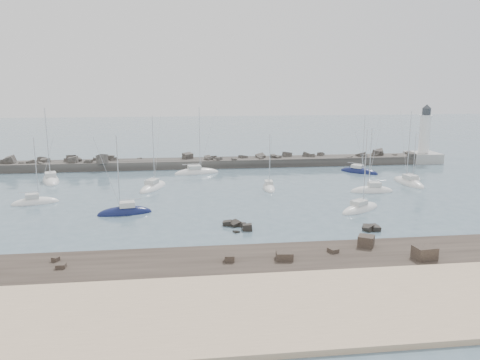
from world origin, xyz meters
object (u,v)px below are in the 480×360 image
at_px(sailboat_0, 35,203).
at_px(sailboat_1, 51,181).
at_px(sailboat_10, 411,181).
at_px(sailboat_3, 153,188).
at_px(sailboat_8, 372,191).
at_px(sailboat_7, 359,172).
at_px(sailboat_4, 197,173).
at_px(sailboat_9, 409,183).
at_px(sailboat_2, 125,213).
at_px(lighthouse, 423,149).
at_px(sailboat_6, 360,209).
at_px(sailboat_5, 269,188).

distance_m(sailboat_0, sailboat_1, 17.64).
bearing_deg(sailboat_10, sailboat_3, 179.78).
xyz_separation_m(sailboat_8, sailboat_10, (11.10, 7.43, -0.02)).
bearing_deg(sailboat_1, sailboat_7, 1.23).
distance_m(sailboat_4, sailboat_9, 42.78).
bearing_deg(sailboat_8, sailboat_2, -168.08).
bearing_deg(sailboat_9, sailboat_8, -149.65).
bearing_deg(sailboat_1, sailboat_0, -83.16).
height_order(sailboat_1, sailboat_9, sailboat_1).
distance_m(lighthouse, sailboat_6, 51.10).
xyz_separation_m(lighthouse, sailboat_6, (-31.45, -40.17, -2.95)).
distance_m(sailboat_0, sailboat_4, 34.51).
bearing_deg(sailboat_8, sailboat_6, -120.19).
bearing_deg(lighthouse, sailboat_7, -151.49).
bearing_deg(sailboat_1, sailboat_8, -15.62).
height_order(sailboat_2, sailboat_9, sailboat_9).
relative_size(sailboat_0, sailboat_6, 0.88).
bearing_deg(lighthouse, sailboat_6, -128.05).
bearing_deg(sailboat_2, sailboat_7, 29.92).
bearing_deg(sailboat_5, sailboat_10, 5.23).
relative_size(sailboat_0, sailboat_9, 0.78).
bearing_deg(sailboat_9, sailboat_3, 177.68).
bearing_deg(sailboat_5, sailboat_8, -15.20).
distance_m(lighthouse, sailboat_5, 49.00).
relative_size(sailboat_2, sailboat_8, 1.03).
relative_size(sailboat_9, sailboat_10, 1.46).
distance_m(sailboat_0, sailboat_10, 68.41).
height_order(lighthouse, sailboat_0, lighthouse).
distance_m(sailboat_8, sailboat_10, 13.36).
bearing_deg(sailboat_3, sailboat_5, -7.66).
height_order(sailboat_3, sailboat_7, sailboat_3).
bearing_deg(sailboat_5, sailboat_4, 127.82).
bearing_deg(sailboat_4, sailboat_10, -18.19).
xyz_separation_m(sailboat_0, sailboat_8, (56.78, 1.05, 0.01)).
bearing_deg(sailboat_8, sailboat_5, 164.80).
xyz_separation_m(sailboat_2, sailboat_8, (41.84, 8.84, -0.00)).
distance_m(sailboat_3, sailboat_7, 44.34).
bearing_deg(sailboat_5, sailboat_7, 30.46).
distance_m(sailboat_1, sailboat_2, 30.51).
xyz_separation_m(sailboat_8, sailboat_9, (9.67, 5.67, -0.01)).
relative_size(sailboat_4, sailboat_5, 1.37).
height_order(sailboat_1, sailboat_10, sailboat_1).
bearing_deg(sailboat_4, sailboat_0, -140.23).
relative_size(sailboat_4, sailboat_7, 1.13).
bearing_deg(sailboat_4, lighthouse, 8.14).
distance_m(sailboat_6, sailboat_7, 31.11).
bearing_deg(sailboat_7, sailboat_10, -57.55).
bearing_deg(sailboat_10, sailboat_1, 172.64).
xyz_separation_m(sailboat_7, sailboat_9, (5.18, -12.16, 0.01)).
distance_m(sailboat_7, sailboat_9, 13.22).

